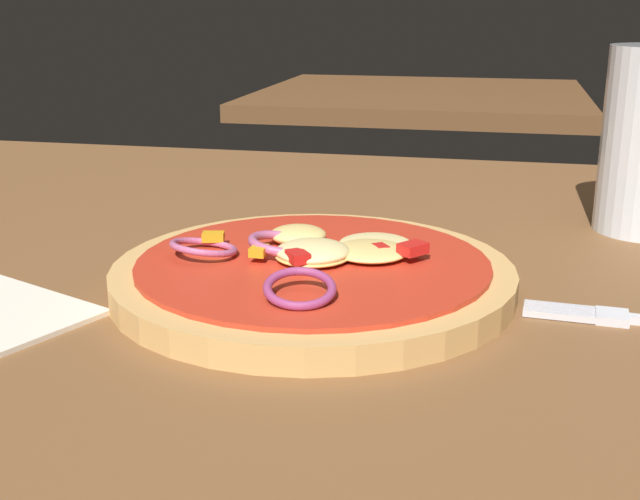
{
  "coord_description": "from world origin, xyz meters",
  "views": [
    {
      "loc": [
        0.08,
        -0.5,
        0.21
      ],
      "look_at": [
        -0.03,
        -0.02,
        0.05
      ],
      "focal_mm": 45.82,
      "sensor_mm": 36.0,
      "label": 1
    }
  ],
  "objects": [
    {
      "name": "background_table",
      "position": [
        -0.08,
        1.12,
        0.02
      ],
      "size": [
        0.63,
        0.59,
        0.03
      ],
      "color": "brown",
      "rests_on": "ground"
    },
    {
      "name": "pizza",
      "position": [
        -0.03,
        -0.03,
        0.04
      ],
      "size": [
        0.25,
        0.25,
        0.03
      ],
      "color": "tan",
      "rests_on": "dining_table"
    },
    {
      "name": "dining_table",
      "position": [
        0.0,
        0.0,
        0.02
      ],
      "size": [
        1.33,
        0.84,
        0.03
      ],
      "color": "brown",
      "rests_on": "ground"
    }
  ]
}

